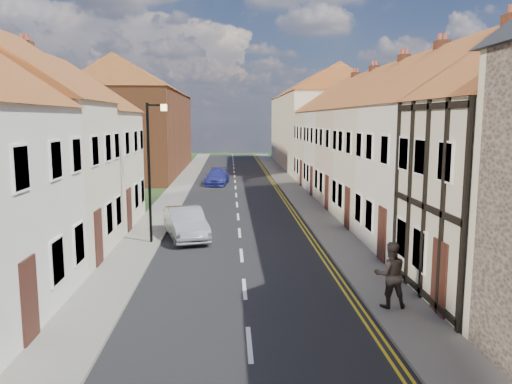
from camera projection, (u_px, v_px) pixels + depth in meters
name	position (u px, v px, depth m)	size (l,w,h in m)	color
road	(237.00, 205.00, 31.89)	(7.00, 90.00, 0.02)	black
pavement_left	(168.00, 205.00, 31.65)	(1.80, 90.00, 0.12)	gray
pavement_right	(305.00, 203.00, 32.11)	(1.80, 90.00, 0.12)	gray
cottage_r_white_near	(473.00, 143.00, 19.96)	(8.30, 6.00, 9.00)	silver
cottage_r_cream_mid	(422.00, 138.00, 25.30)	(8.30, 5.20, 9.00)	#BEB79F
cottage_r_pink	(388.00, 135.00, 30.63)	(8.30, 6.00, 9.00)	#B9A892
cottage_r_white_far	(365.00, 132.00, 35.97)	(8.30, 5.20, 9.00)	silver
cottage_r_cream_far	(347.00, 131.00, 41.31)	(8.30, 6.00, 9.00)	#BEB79F
cottage_l_pink	(51.00, 141.00, 24.69)	(8.30, 6.30, 8.80)	#BEB79F
block_right_far	(316.00, 120.00, 56.31)	(8.30, 24.20, 10.50)	#BEB79F
block_left_far	(142.00, 121.00, 50.40)	(8.30, 24.20, 10.50)	brown
lamppost	(151.00, 164.00, 21.30)	(0.88, 0.15, 6.00)	black
car_mid	(186.00, 223.00, 22.85)	(1.50, 4.31, 1.42)	#9C9EA3
car_far	(217.00, 177.00, 41.65)	(1.79, 4.41, 1.28)	navy
pedestrian_right	(390.00, 275.00, 14.14)	(0.93, 0.72, 1.90)	black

